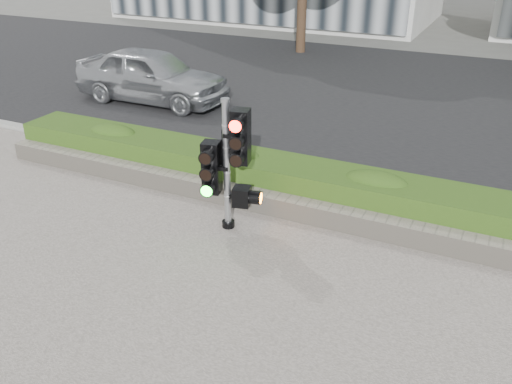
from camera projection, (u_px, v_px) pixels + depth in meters
ground at (226, 272)px, 7.85m from camera, size 120.00×120.00×0.00m
road at (387, 95)px, 15.93m from camera, size 60.00×13.00×0.02m
curb at (304, 184)px, 10.37m from camera, size 60.00×0.25×0.12m
stone_wall at (278, 205)px, 9.30m from camera, size 12.00×0.32×0.34m
hedge at (292, 181)px, 9.75m from camera, size 12.00×1.00×0.68m
traffic_signal at (229, 159)px, 8.46m from camera, size 0.79×0.65×2.19m
car_silver at (152, 75)px, 15.01m from camera, size 4.39×1.78×1.49m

